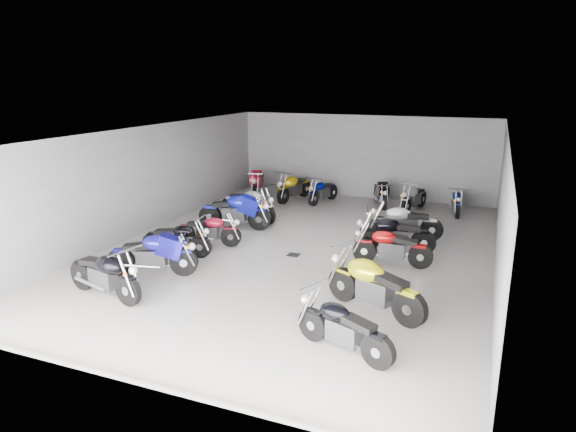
# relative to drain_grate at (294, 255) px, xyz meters

# --- Properties ---
(ground) EXTENTS (14.00, 14.00, 0.00)m
(ground) POSITION_rel_drain_grate_xyz_m (0.00, 0.50, -0.01)
(ground) COLOR #9E9B96
(ground) RESTS_ON ground
(wall_back) EXTENTS (10.00, 0.10, 3.20)m
(wall_back) POSITION_rel_drain_grate_xyz_m (0.00, 7.50, 1.59)
(wall_back) COLOR gray
(wall_back) RESTS_ON ground
(wall_left) EXTENTS (0.10, 14.00, 3.20)m
(wall_left) POSITION_rel_drain_grate_xyz_m (-5.00, 0.50, 1.59)
(wall_left) COLOR gray
(wall_left) RESTS_ON ground
(wall_right) EXTENTS (0.10, 14.00, 3.20)m
(wall_right) POSITION_rel_drain_grate_xyz_m (5.00, 0.50, 1.59)
(wall_right) COLOR gray
(wall_right) RESTS_ON ground
(ceiling) EXTENTS (10.00, 14.00, 0.04)m
(ceiling) POSITION_rel_drain_grate_xyz_m (0.00, 0.50, 3.21)
(ceiling) COLOR black
(ceiling) RESTS_ON wall_back
(drain_grate) EXTENTS (0.32, 0.32, 0.01)m
(drain_grate) POSITION_rel_drain_grate_xyz_m (0.00, 0.00, 0.00)
(drain_grate) COLOR black
(drain_grate) RESTS_ON ground
(motorcycle_left_a) EXTENTS (2.18, 0.63, 0.97)m
(motorcycle_left_a) POSITION_rel_drain_grate_xyz_m (-2.75, -4.04, 0.52)
(motorcycle_left_a) COLOR black
(motorcycle_left_a) RESTS_ON ground
(motorcycle_left_b) EXTENTS (2.09, 0.92, 0.96)m
(motorcycle_left_b) POSITION_rel_drain_grate_xyz_m (-2.57, -2.60, 0.52)
(motorcycle_left_b) COLOR black
(motorcycle_left_b) RESTS_ON ground
(motorcycle_left_c) EXTENTS (1.94, 0.49, 0.86)m
(motorcycle_left_c) POSITION_rel_drain_grate_xyz_m (-2.83, -1.19, 0.46)
(motorcycle_left_c) COLOR black
(motorcycle_left_c) RESTS_ON ground
(motorcycle_left_d) EXTENTS (1.88, 0.62, 0.84)m
(motorcycle_left_d) POSITION_rel_drain_grate_xyz_m (-2.50, -0.15, 0.45)
(motorcycle_left_d) COLOR black
(motorcycle_left_d) RESTS_ON ground
(motorcycle_left_e) EXTENTS (2.30, 0.60, 1.02)m
(motorcycle_left_e) POSITION_rel_drain_grate_xyz_m (-2.59, 1.64, 0.55)
(motorcycle_left_e) COLOR black
(motorcycle_left_e) RESTS_ON ground
(motorcycle_left_f) EXTENTS (2.26, 0.84, 1.02)m
(motorcycle_left_f) POSITION_rel_drain_grate_xyz_m (-2.60, 2.58, 0.55)
(motorcycle_left_f) COLOR black
(motorcycle_left_f) RESTS_ON ground
(motorcycle_right_a) EXTENTS (1.90, 0.82, 0.87)m
(motorcycle_right_a) POSITION_rel_drain_grate_xyz_m (2.61, -4.38, 0.47)
(motorcycle_right_a) COLOR black
(motorcycle_right_a) RESTS_ON ground
(motorcycle_right_b) EXTENTS (2.21, 1.12, 1.04)m
(motorcycle_right_b) POSITION_rel_drain_grate_xyz_m (2.74, -2.61, 0.56)
(motorcycle_right_b) COLOR black
(motorcycle_right_b) RESTS_ON ground
(motorcycle_right_d) EXTENTS (2.01, 0.42, 0.88)m
(motorcycle_right_d) POSITION_rel_drain_grate_xyz_m (2.55, 0.22, 0.48)
(motorcycle_right_d) COLOR black
(motorcycle_right_d) RESTS_ON ground
(motorcycle_right_e) EXTENTS (2.13, 0.64, 0.95)m
(motorcycle_right_e) POSITION_rel_drain_grate_xyz_m (2.43, 1.20, 0.51)
(motorcycle_right_e) COLOR black
(motorcycle_right_e) RESTS_ON ground
(motorcycle_right_f) EXTENTS (2.12, 0.61, 0.94)m
(motorcycle_right_f) POSITION_rel_drain_grate_xyz_m (2.49, 2.54, 0.51)
(motorcycle_right_f) COLOR black
(motorcycle_right_f) RESTS_ON ground
(motorcycle_back_a) EXTENTS (0.80, 2.17, 0.98)m
(motorcycle_back_a) POSITION_rel_drain_grate_xyz_m (-3.99, 6.27, 0.53)
(motorcycle_back_a) COLOR black
(motorcycle_back_a) RESTS_ON ground
(motorcycle_back_b) EXTENTS (0.63, 2.16, 0.96)m
(motorcycle_back_b) POSITION_rel_drain_grate_xyz_m (-2.30, 5.90, 0.52)
(motorcycle_back_b) COLOR black
(motorcycle_back_b) RESTS_ON ground
(motorcycle_back_c) EXTENTS (0.60, 1.87, 0.84)m
(motorcycle_back_c) POSITION_rel_drain_grate_xyz_m (-1.14, 5.93, 0.45)
(motorcycle_back_c) COLOR black
(motorcycle_back_c) RESTS_ON ground
(motorcycle_back_d) EXTENTS (0.88, 1.90, 0.88)m
(motorcycle_back_d) POSITION_rel_drain_grate_xyz_m (0.98, 6.30, 0.47)
(motorcycle_back_d) COLOR black
(motorcycle_back_d) RESTS_ON ground
(motorcycle_back_e) EXTENTS (0.63, 2.01, 0.90)m
(motorcycle_back_e) POSITION_rel_drain_grate_xyz_m (2.23, 5.96, 0.48)
(motorcycle_back_e) COLOR black
(motorcycle_back_e) RESTS_ON ground
(motorcycle_back_f) EXTENTS (0.45, 1.88, 0.83)m
(motorcycle_back_f) POSITION_rel_drain_grate_xyz_m (3.67, 6.08, 0.45)
(motorcycle_back_f) COLOR black
(motorcycle_back_f) RESTS_ON ground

